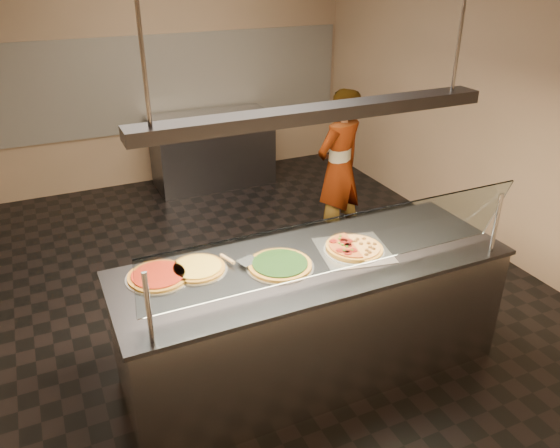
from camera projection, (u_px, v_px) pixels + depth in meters
name	position (u px, v px, depth m)	size (l,w,h in m)	color
ground	(254.00, 283.00, 5.18)	(5.00, 6.00, 0.02)	black
wall_back	(163.00, 67.00, 6.95)	(5.00, 0.02, 3.00)	tan
wall_front	(549.00, 339.00, 2.05)	(5.00, 0.02, 3.00)	tan
wall_right	(484.00, 98.00, 5.44)	(0.02, 6.00, 3.00)	tan
tile_band	(165.00, 83.00, 7.01)	(4.90, 0.02, 1.20)	silver
serving_counter	(312.00, 317.00, 3.91)	(2.72, 0.94, 0.93)	#B7B7BC
sneeze_guard	(342.00, 245.00, 3.29)	(2.48, 0.18, 0.54)	#B7B7BC
perforated_tray	(353.00, 250.00, 3.83)	(0.57, 0.57, 0.01)	silver
half_pizza_pepperoni	(342.00, 249.00, 3.78)	(0.27, 0.43, 0.05)	#96601E
half_pizza_sausage	(366.00, 245.00, 3.85)	(0.27, 0.43, 0.04)	#96601E
pizza_spinach	(280.00, 264.00, 3.63)	(0.46, 0.46, 0.03)	silver
pizza_cheese	(197.00, 268.00, 3.59)	(0.39, 0.39, 0.03)	silver
pizza_tomato	(158.00, 275.00, 3.51)	(0.42, 0.42, 0.03)	silver
pizza_spatula	(236.00, 259.00, 3.66)	(0.23, 0.22, 0.02)	#B7B7BC
prep_table	(213.00, 150.00, 7.21)	(1.56, 0.74, 0.93)	#3B3B40
worker	(339.00, 169.00, 5.59)	(0.60, 0.39, 1.64)	#27252E
heat_lamp_housing	(319.00, 113.00, 3.24)	(2.30, 0.18, 0.08)	#3B3B40
lamp_rod_left	(139.00, 24.00, 2.63)	(0.02, 0.02, 1.01)	#B7B7BC
lamp_rod_right	(464.00, 8.00, 3.37)	(0.02, 0.02, 1.01)	#B7B7BC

